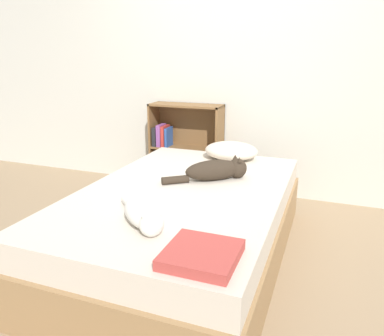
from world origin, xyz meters
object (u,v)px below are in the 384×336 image
object	(u,v)px
cat_light	(143,214)
cat_dark	(218,170)
bed	(184,224)
bookshelf	(185,145)
pillow	(231,151)

from	to	relation	value
cat_light	cat_dark	distance (m)	0.86
bed	bookshelf	distance (m)	1.43
cat_dark	cat_light	bearing A→B (deg)	-137.27
pillow	cat_light	distance (m)	1.41
pillow	cat_light	bearing A→B (deg)	-93.79
pillow	cat_light	size ratio (longest dim) A/B	1.04
pillow	cat_dark	size ratio (longest dim) A/B	0.86
bed	bookshelf	world-z (taller)	bookshelf
cat_light	bookshelf	bearing A→B (deg)	149.80
bed	cat_dark	size ratio (longest dim) A/B	3.95
pillow	bookshelf	distance (m)	0.80
bed	pillow	distance (m)	0.89
bed	cat_dark	world-z (taller)	cat_dark
cat_light	bookshelf	world-z (taller)	bookshelf
bed	cat_dark	distance (m)	0.45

